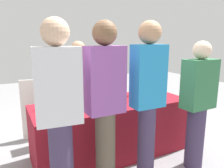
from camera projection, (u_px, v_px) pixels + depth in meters
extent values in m
plane|color=gray|center=(112.00, 152.00, 3.02)|extent=(12.00, 12.00, 0.00)
cube|color=maroon|center=(112.00, 128.00, 2.95)|extent=(2.09, 0.79, 0.73)
cylinder|color=black|center=(49.00, 100.00, 2.59)|extent=(0.07, 0.07, 0.22)
cylinder|color=black|center=(48.00, 88.00, 2.56)|extent=(0.03, 0.03, 0.08)
cylinder|color=maroon|center=(48.00, 84.00, 2.55)|extent=(0.03, 0.03, 0.02)
cylinder|color=silver|center=(49.00, 101.00, 2.59)|extent=(0.07, 0.07, 0.08)
cylinder|color=black|center=(76.00, 95.00, 2.83)|extent=(0.07, 0.07, 0.21)
cylinder|color=black|center=(76.00, 84.00, 2.80)|extent=(0.03, 0.03, 0.08)
cylinder|color=gold|center=(76.00, 81.00, 2.79)|extent=(0.03, 0.03, 0.02)
cylinder|color=silver|center=(76.00, 96.00, 2.83)|extent=(0.07, 0.07, 0.07)
cylinder|color=black|center=(87.00, 95.00, 2.82)|extent=(0.06, 0.06, 0.21)
cylinder|color=black|center=(87.00, 84.00, 2.79)|extent=(0.02, 0.02, 0.08)
cylinder|color=black|center=(87.00, 81.00, 2.78)|extent=(0.03, 0.03, 0.02)
cylinder|color=silver|center=(87.00, 96.00, 2.82)|extent=(0.06, 0.06, 0.08)
cylinder|color=black|center=(97.00, 92.00, 2.97)|extent=(0.08, 0.08, 0.23)
cylinder|color=black|center=(97.00, 81.00, 2.94)|extent=(0.03, 0.03, 0.09)
cylinder|color=gold|center=(97.00, 77.00, 2.93)|extent=(0.03, 0.03, 0.02)
cylinder|color=silver|center=(97.00, 93.00, 2.97)|extent=(0.08, 0.08, 0.08)
cylinder|color=black|center=(124.00, 91.00, 3.07)|extent=(0.07, 0.07, 0.20)
cylinder|color=black|center=(124.00, 81.00, 3.04)|extent=(0.03, 0.03, 0.08)
cylinder|color=maroon|center=(124.00, 78.00, 3.03)|extent=(0.03, 0.03, 0.02)
cylinder|color=silver|center=(124.00, 92.00, 3.07)|extent=(0.07, 0.07, 0.07)
cylinder|color=black|center=(132.00, 88.00, 3.20)|extent=(0.07, 0.07, 0.24)
cylinder|color=black|center=(133.00, 77.00, 3.17)|extent=(0.03, 0.03, 0.09)
cylinder|color=gold|center=(133.00, 73.00, 3.15)|extent=(0.03, 0.03, 0.02)
cylinder|color=silver|center=(132.00, 88.00, 3.20)|extent=(0.07, 0.07, 0.08)
cylinder|color=black|center=(142.00, 88.00, 3.18)|extent=(0.07, 0.07, 0.23)
cylinder|color=black|center=(142.00, 78.00, 3.15)|extent=(0.03, 0.03, 0.08)
cylinder|color=black|center=(142.00, 75.00, 3.14)|extent=(0.03, 0.03, 0.02)
cylinder|color=silver|center=(142.00, 89.00, 3.19)|extent=(0.07, 0.07, 0.08)
cylinder|color=black|center=(149.00, 88.00, 3.21)|extent=(0.07, 0.07, 0.22)
cylinder|color=black|center=(149.00, 78.00, 3.18)|extent=(0.03, 0.03, 0.07)
cylinder|color=black|center=(149.00, 75.00, 3.18)|extent=(0.03, 0.03, 0.02)
cylinder|color=silver|center=(149.00, 89.00, 3.22)|extent=(0.07, 0.07, 0.08)
cylinder|color=silver|center=(62.00, 116.00, 2.36)|extent=(0.07, 0.07, 0.00)
cylinder|color=silver|center=(62.00, 112.00, 2.35)|extent=(0.01, 0.01, 0.07)
sphere|color=silver|center=(62.00, 107.00, 2.34)|extent=(0.06, 0.06, 0.06)
sphere|color=#590C19|center=(62.00, 108.00, 2.34)|extent=(0.03, 0.03, 0.03)
cylinder|color=silver|center=(74.00, 111.00, 2.51)|extent=(0.06, 0.06, 0.00)
cylinder|color=silver|center=(73.00, 108.00, 2.51)|extent=(0.01, 0.01, 0.07)
sphere|color=silver|center=(73.00, 103.00, 2.49)|extent=(0.07, 0.07, 0.07)
sphere|color=#590C19|center=(73.00, 104.00, 2.50)|extent=(0.04, 0.04, 0.04)
cylinder|color=silver|center=(87.00, 110.00, 2.55)|extent=(0.06, 0.06, 0.00)
cylinder|color=silver|center=(87.00, 107.00, 2.55)|extent=(0.01, 0.01, 0.07)
sphere|color=silver|center=(87.00, 102.00, 2.53)|extent=(0.06, 0.06, 0.06)
sphere|color=#590C19|center=(87.00, 103.00, 2.54)|extent=(0.03, 0.03, 0.03)
cylinder|color=silver|center=(110.00, 107.00, 2.65)|extent=(0.07, 0.07, 0.00)
cylinder|color=silver|center=(110.00, 104.00, 2.64)|extent=(0.01, 0.01, 0.08)
sphere|color=silver|center=(110.00, 99.00, 2.63)|extent=(0.07, 0.07, 0.07)
sphere|color=#590C19|center=(110.00, 100.00, 2.63)|extent=(0.04, 0.04, 0.04)
cylinder|color=silver|center=(113.00, 104.00, 2.77)|extent=(0.06, 0.06, 0.00)
cylinder|color=silver|center=(113.00, 102.00, 2.76)|extent=(0.01, 0.01, 0.07)
sphere|color=silver|center=(113.00, 97.00, 2.75)|extent=(0.07, 0.07, 0.07)
cylinder|color=silver|center=(120.00, 103.00, 2.83)|extent=(0.07, 0.07, 0.00)
cylinder|color=silver|center=(120.00, 100.00, 2.82)|extent=(0.01, 0.01, 0.07)
sphere|color=silver|center=(120.00, 96.00, 2.81)|extent=(0.06, 0.06, 0.06)
cylinder|color=black|center=(80.00, 115.00, 3.44)|extent=(0.23, 0.23, 0.76)
cube|color=yellow|center=(79.00, 73.00, 3.30)|extent=(0.43, 0.25, 0.57)
sphere|color=tan|center=(78.00, 48.00, 3.22)|extent=(0.21, 0.21, 0.21)
cylinder|color=#3F3351|center=(62.00, 167.00, 1.93)|extent=(0.21, 0.21, 0.86)
cube|color=silver|center=(58.00, 86.00, 1.78)|extent=(0.40, 0.25, 0.64)
sphere|color=#D8AD8C|center=(55.00, 32.00, 1.69)|extent=(0.23, 0.23, 0.23)
cylinder|color=brown|center=(105.00, 152.00, 2.19)|extent=(0.20, 0.20, 0.86)
cube|color=#8C4C99|center=(105.00, 80.00, 2.04)|extent=(0.37, 0.21, 0.64)
sphere|color=brown|center=(105.00, 33.00, 1.95)|extent=(0.23, 0.23, 0.23)
cylinder|color=#3F3351|center=(146.00, 144.00, 2.36)|extent=(0.19, 0.19, 0.86)
cube|color=#268CCC|center=(148.00, 76.00, 2.20)|extent=(0.35, 0.20, 0.65)
sphere|color=tan|center=(150.00, 32.00, 2.11)|extent=(0.23, 0.23, 0.23)
cylinder|color=#3F3351|center=(195.00, 138.00, 2.62)|extent=(0.22, 0.22, 0.76)
cube|color=#337247|center=(199.00, 84.00, 2.49)|extent=(0.40, 0.23, 0.57)
sphere|color=beige|center=(202.00, 50.00, 2.41)|extent=(0.21, 0.21, 0.21)
cube|color=white|center=(40.00, 109.00, 3.41)|extent=(0.55, 0.14, 0.95)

